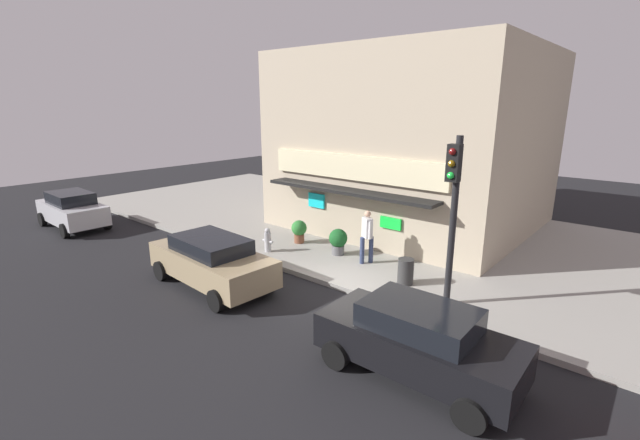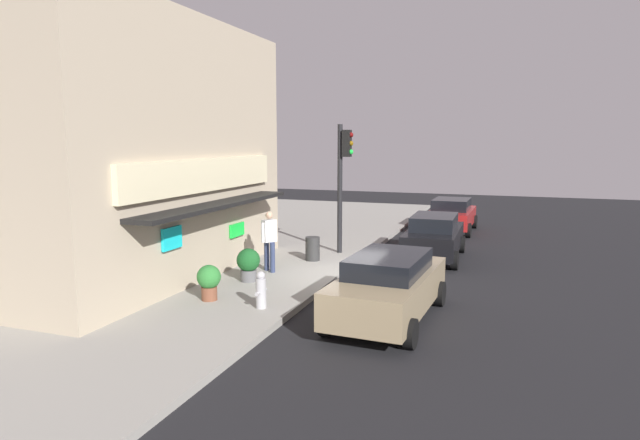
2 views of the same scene
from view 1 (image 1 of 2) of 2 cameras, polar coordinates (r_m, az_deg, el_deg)
ground_plane at (r=13.40m, az=2.79°, el=-9.48°), size 56.87×56.87×0.00m
sidewalk at (r=18.51m, az=14.88°, el=-2.62°), size 37.91×12.73×0.17m
corner_building at (r=20.31m, az=12.45°, el=10.23°), size 10.22×10.33×7.57m
traffic_light at (r=11.72m, az=17.26°, el=2.55°), size 0.32×0.58×4.65m
fire_hydrant at (r=16.30m, az=-6.96°, el=-2.67°), size 0.49×0.25×0.92m
trash_can at (r=13.63m, az=11.30°, el=-6.71°), size 0.49×0.49×0.81m
pedestrian at (r=14.94m, az=6.27°, el=-1.91°), size 0.53×0.50×1.89m
potted_plant_by_doorway at (r=15.88m, az=2.42°, el=-2.70°), size 0.68×0.68×0.97m
potted_plant_by_window at (r=17.21m, az=-2.79°, el=-1.33°), size 0.62×0.62×0.92m
parked_car_silver at (r=22.87m, az=-30.04°, el=1.21°), size 4.13×2.08×1.68m
parked_car_tan at (r=13.94m, az=-14.18°, el=-5.22°), size 4.68×2.30×1.59m
parked_car_black at (r=9.51m, az=12.86°, el=-15.27°), size 4.24×2.03×1.60m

